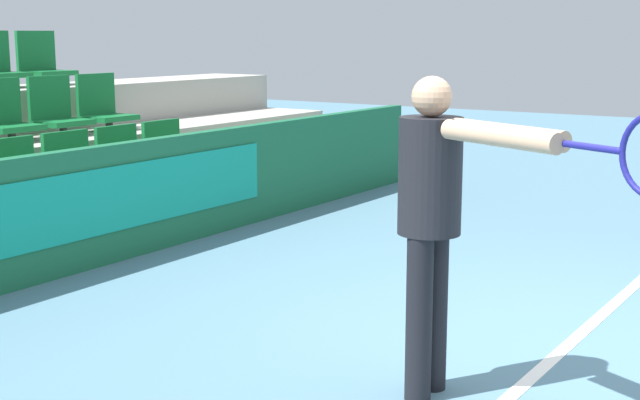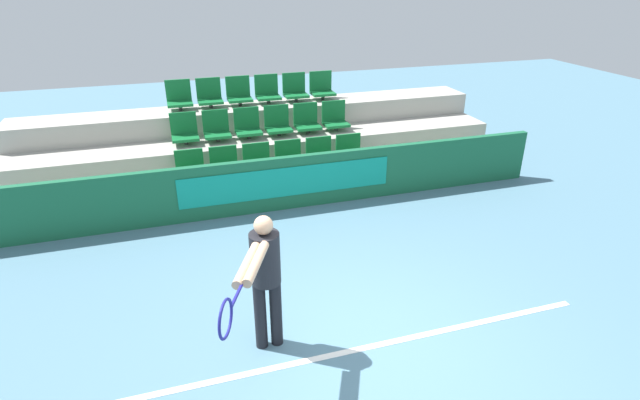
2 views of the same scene
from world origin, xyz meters
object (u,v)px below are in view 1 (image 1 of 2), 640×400
object	(u,v)px
stadium_chair_4	(125,163)
stadium_chair_9	(5,116)
stadium_chair_2	(17,181)
stadium_chair_3	(74,171)
stadium_chair_17	(43,63)
stadium_chair_10	(57,112)
stadium_chair_11	(103,107)
tennis_player	(441,205)
stadium_chair_5	(169,156)

from	to	relation	value
stadium_chair_4	stadium_chair_9	bearing A→B (deg)	123.75
stadium_chair_2	stadium_chair_9	xyz separation A→B (m)	(0.58, 0.86, 0.42)
stadium_chair_3	stadium_chair_9	distance (m)	0.96
stadium_chair_3	stadium_chair_9	xyz separation A→B (m)	(0.00, 0.86, 0.42)
stadium_chair_9	stadium_chair_17	world-z (taller)	stadium_chair_17
stadium_chair_3	stadium_chair_10	size ratio (longest dim) A/B	1.00
stadium_chair_4	stadium_chair_10	distance (m)	0.96
stadium_chair_3	stadium_chair_17	size ratio (longest dim) A/B	1.00
stadium_chair_11	stadium_chair_17	world-z (taller)	stadium_chair_17
tennis_player	stadium_chair_9	bearing A→B (deg)	100.25
stadium_chair_10	stadium_chair_11	bearing A→B (deg)	0.00
stadium_chair_3	stadium_chair_10	xyz separation A→B (m)	(0.58, 0.86, 0.42)
stadium_chair_10	tennis_player	size ratio (longest dim) A/B	0.35
stadium_chair_4	stadium_chair_11	distance (m)	1.12
stadium_chair_5	stadium_chair_11	xyz separation A→B (m)	(0.00, 0.86, 0.42)
stadium_chair_3	stadium_chair_4	bearing A→B (deg)	0.00
stadium_chair_2	stadium_chair_10	xyz separation A→B (m)	(1.15, 0.86, 0.42)
stadium_chair_5	stadium_chair_17	xyz separation A→B (m)	(0.00, 1.72, 0.83)
stadium_chair_5	tennis_player	bearing A→B (deg)	-121.17
stadium_chair_2	stadium_chair_3	bearing A→B (deg)	0.00
stadium_chair_9	stadium_chair_5	bearing A→B (deg)	-36.81
stadium_chair_9	tennis_player	distance (m)	5.00
stadium_chair_3	stadium_chair_11	world-z (taller)	stadium_chair_11
stadium_chair_9	stadium_chair_17	bearing A→B (deg)	36.81
stadium_chair_2	stadium_chair_4	size ratio (longest dim) A/B	1.00
stadium_chair_2	stadium_chair_10	size ratio (longest dim) A/B	1.00
stadium_chair_2	stadium_chair_9	size ratio (longest dim) A/B	1.00
stadium_chair_2	stadium_chair_3	world-z (taller)	same
stadium_chair_2	stadium_chair_11	size ratio (longest dim) A/B	1.00
stadium_chair_4	stadium_chair_5	xyz separation A→B (m)	(0.58, 0.00, 0.00)
stadium_chair_4	stadium_chair_9	size ratio (longest dim) A/B	1.00
stadium_chair_4	tennis_player	size ratio (longest dim) A/B	0.35
stadium_chair_5	tennis_player	world-z (taller)	tennis_player
stadium_chair_10	tennis_player	distance (m)	5.17
stadium_chair_4	stadium_chair_17	world-z (taller)	stadium_chair_17
stadium_chair_11	stadium_chair_10	bearing A→B (deg)	180.00
stadium_chair_11	tennis_player	xyz separation A→B (m)	(-2.41, -4.84, -0.08)
stadium_chair_4	tennis_player	world-z (taller)	tennis_player
stadium_chair_4	stadium_chair_9	xyz separation A→B (m)	(-0.58, 0.86, 0.42)
stadium_chair_4	stadium_chair_9	world-z (taller)	stadium_chair_9
stadium_chair_17	tennis_player	distance (m)	6.21
stadium_chair_4	stadium_chair_10	bearing A→B (deg)	90.00
stadium_chair_2	stadium_chair_4	world-z (taller)	same
stadium_chair_2	stadium_chair_5	size ratio (longest dim) A/B	1.00
stadium_chair_17	stadium_chair_5	bearing A→B (deg)	-90.00
stadium_chair_2	tennis_player	bearing A→B (deg)	-99.67
stadium_chair_9	tennis_player	xyz separation A→B (m)	(-1.25, -4.84, -0.08)
tennis_player	stadium_chair_10	bearing A→B (deg)	94.06
stadium_chair_10	stadium_chair_17	distance (m)	1.12
stadium_chair_11	tennis_player	world-z (taller)	tennis_player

